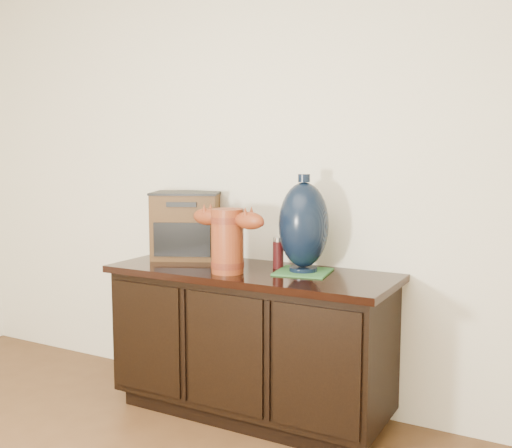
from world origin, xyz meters
The scene contains 6 objects.
sideboard centered at (0.00, 2.23, 0.39)m, with size 1.46×0.56×0.75m.
terracotta_vessel centered at (-0.06, 2.10, 0.93)m, with size 0.45×0.19×0.31m.
tv_radio centered at (-0.48, 2.36, 0.94)m, with size 0.46×0.42×0.37m.
green_mat centered at (0.26, 2.29, 0.76)m, with size 0.25×0.25×0.01m, color #306C33.
lamp_base centered at (0.26, 2.29, 0.99)m, with size 0.28×0.28×0.47m.
spray_can centered at (0.10, 2.33, 0.83)m, with size 0.05×0.05×0.16m.
Camera 1 is at (1.45, -0.35, 1.34)m, focal length 42.00 mm.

